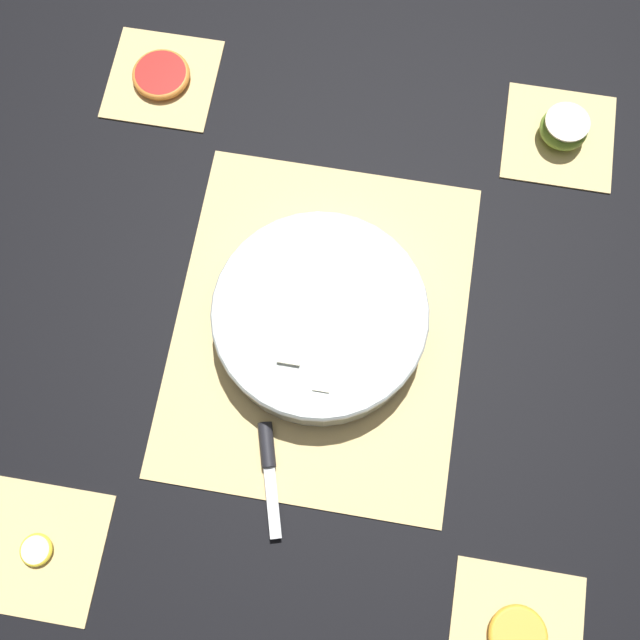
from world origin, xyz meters
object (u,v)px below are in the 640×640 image
(fruit_salad_bowl, at_px, (320,317))
(orange_slice_whole, at_px, (518,636))
(paring_knife, at_px, (268,451))
(apple_half, at_px, (564,128))
(banana_coin_single, at_px, (36,550))
(grapefruit_slice, at_px, (161,75))

(fruit_salad_bowl, relative_size, orange_slice_whole, 3.90)
(paring_knife, relative_size, apple_half, 2.07)
(paring_knife, bearing_deg, orange_slice_whole, 63.72)
(apple_half, bearing_deg, orange_slice_whole, 0.00)
(banana_coin_single, distance_m, grapefruit_slice, 0.67)
(paring_knife, relative_size, grapefruit_slice, 1.65)
(grapefruit_slice, bearing_deg, orange_slice_whole, 40.93)
(paring_knife, xyz_separation_m, orange_slice_whole, (0.16, 0.33, -0.00))
(banana_coin_single, xyz_separation_m, grapefruit_slice, (-0.67, -0.00, 0.00))
(apple_half, height_order, grapefruit_slice, apple_half)
(paring_knife, bearing_deg, banana_coin_single, -57.45)
(apple_half, height_order, orange_slice_whole, apple_half)
(fruit_salad_bowl, bearing_deg, grapefruit_slice, -139.10)
(fruit_salad_bowl, distance_m, banana_coin_single, 0.44)
(fruit_salad_bowl, height_order, banana_coin_single, fruit_salad_bowl)
(fruit_salad_bowl, height_order, grapefruit_slice, fruit_salad_bowl)
(fruit_salad_bowl, relative_size, apple_half, 4.05)
(apple_half, bearing_deg, paring_knife, -32.81)
(grapefruit_slice, bearing_deg, banana_coin_single, 0.00)
(banana_coin_single, height_order, grapefruit_slice, grapefruit_slice)
(fruit_salad_bowl, distance_m, apple_half, 0.44)
(grapefruit_slice, bearing_deg, paring_knife, 26.50)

